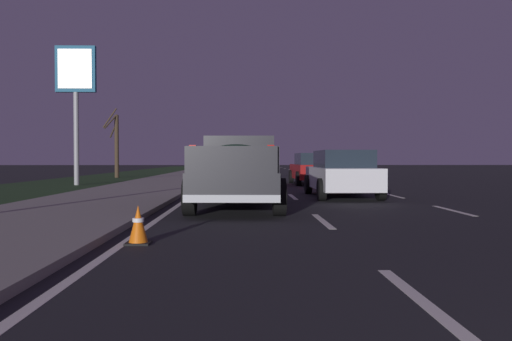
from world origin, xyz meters
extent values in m
plane|color=black|center=(27.00, 0.00, 0.00)|extent=(144.00, 144.00, 0.00)
cube|color=gray|center=(27.00, 7.45, 0.06)|extent=(108.00, 4.00, 0.12)
cube|color=#1E3819|center=(27.00, 12.45, 0.00)|extent=(108.00, 6.00, 0.01)
cube|color=silver|center=(11.07, -1.75, 0.00)|extent=(2.40, 0.14, 0.01)
cube|color=silver|center=(16.09, -1.75, 0.00)|extent=(2.40, 0.14, 0.01)
cube|color=silver|center=(21.97, -1.75, 0.00)|extent=(2.40, 0.14, 0.01)
cube|color=silver|center=(28.11, -1.75, 0.00)|extent=(2.40, 0.14, 0.01)
cube|color=silver|center=(33.35, -1.75, 0.00)|extent=(2.40, 0.14, 0.01)
cube|color=silver|center=(38.56, -1.75, 0.00)|extent=(2.40, 0.14, 0.01)
cube|color=silver|center=(43.71, -1.75, 0.00)|extent=(2.40, 0.14, 0.01)
cube|color=silver|center=(50.02, -1.75, 0.00)|extent=(2.40, 0.14, 0.01)
cube|color=silver|center=(56.68, -1.75, 0.00)|extent=(2.40, 0.14, 0.01)
cube|color=silver|center=(63.29, -1.75, 0.00)|extent=(2.40, 0.14, 0.01)
cube|color=silver|center=(69.78, -1.75, 0.00)|extent=(2.40, 0.14, 0.01)
cube|color=silver|center=(75.68, -1.75, 0.00)|extent=(2.40, 0.14, 0.01)
cube|color=silver|center=(3.44, 1.75, 0.00)|extent=(2.40, 0.14, 0.01)
cube|color=silver|center=(9.12, 1.75, 0.00)|extent=(2.40, 0.14, 0.01)
cube|color=silver|center=(15.53, 1.75, 0.00)|extent=(2.40, 0.14, 0.01)
cube|color=silver|center=(22.04, 1.75, 0.00)|extent=(2.40, 0.14, 0.01)
cube|color=silver|center=(28.54, 1.75, 0.00)|extent=(2.40, 0.14, 0.01)
cube|color=silver|center=(34.94, 1.75, 0.00)|extent=(2.40, 0.14, 0.01)
cube|color=silver|center=(39.96, 1.75, 0.00)|extent=(2.40, 0.14, 0.01)
cube|color=silver|center=(46.29, 1.75, 0.00)|extent=(2.40, 0.14, 0.01)
cube|color=silver|center=(51.49, 1.75, 0.00)|extent=(2.40, 0.14, 0.01)
cube|color=silver|center=(58.41, 1.75, 0.00)|extent=(2.40, 0.14, 0.01)
cube|color=silver|center=(63.80, 1.75, 0.00)|extent=(2.40, 0.14, 0.01)
cube|color=silver|center=(70.64, 1.75, 0.00)|extent=(2.40, 0.14, 0.01)
cube|color=silver|center=(76.37, 1.75, 0.00)|extent=(2.40, 0.14, 0.01)
cube|color=silver|center=(27.00, 5.15, 0.00)|extent=(108.00, 0.14, 0.01)
cube|color=#232328|center=(11.90, 3.50, 0.67)|extent=(5.47, 2.21, 0.60)
cube|color=#232328|center=(13.09, 3.45, 1.42)|extent=(2.23, 1.92, 0.90)
cube|color=#1E2833|center=(12.04, 3.49, 1.47)|extent=(0.10, 1.44, 0.50)
cube|color=#232328|center=(10.86, 4.48, 1.25)|extent=(3.02, 0.20, 0.56)
cube|color=#232328|center=(10.78, 2.60, 1.25)|extent=(3.02, 0.20, 0.56)
cube|color=#232328|center=(9.24, 3.60, 1.25)|extent=(0.15, 1.88, 0.56)
cube|color=silver|center=(9.24, 3.60, 0.45)|extent=(0.20, 2.00, 0.16)
cube|color=red|center=(9.28, 4.40, 1.45)|extent=(0.07, 0.14, 0.20)
cube|color=red|center=(9.22, 2.80, 1.45)|extent=(0.07, 0.14, 0.20)
ellipsoid|color=#193823|center=(10.82, 3.54, 1.29)|extent=(2.65, 1.62, 0.64)
sphere|color=silver|center=(11.33, 3.88, 1.15)|extent=(0.40, 0.40, 0.40)
sphere|color=beige|center=(10.21, 3.27, 1.13)|extent=(0.34, 0.34, 0.34)
cylinder|color=black|center=(13.72, 4.43, 0.42)|extent=(0.84, 0.28, 0.84)
cylinder|color=black|center=(13.64, 2.43, 0.42)|extent=(0.84, 0.28, 0.84)
cylinder|color=black|center=(10.16, 4.57, 0.42)|extent=(0.84, 0.28, 0.84)
cylinder|color=black|center=(10.08, 2.57, 0.42)|extent=(0.84, 0.28, 0.84)
cube|color=maroon|center=(23.79, -0.02, 0.63)|extent=(4.44, 1.90, 0.70)
cube|color=#1E2833|center=(23.54, -0.03, 1.26)|extent=(2.50, 1.64, 0.56)
cylinder|color=black|center=(25.27, 0.91, 0.34)|extent=(0.68, 0.22, 0.68)
cylinder|color=black|center=(25.31, -0.89, 0.34)|extent=(0.68, 0.22, 0.68)
cylinder|color=black|center=(22.28, 0.84, 0.34)|extent=(0.68, 0.22, 0.68)
cylinder|color=black|center=(22.32, -0.96, 0.34)|extent=(0.68, 0.22, 0.68)
cube|color=red|center=(21.64, -0.07, 0.68)|extent=(0.11, 1.51, 0.10)
cube|color=silver|center=(15.49, 0.14, 0.63)|extent=(4.42, 1.84, 0.70)
cube|color=#1E2833|center=(15.24, 0.14, 1.26)|extent=(2.48, 1.60, 0.56)
cylinder|color=black|center=(16.98, 1.05, 0.34)|extent=(0.68, 0.22, 0.68)
cylinder|color=black|center=(17.00, -0.75, 0.34)|extent=(0.68, 0.22, 0.68)
cylinder|color=black|center=(13.99, 1.03, 0.34)|extent=(0.68, 0.22, 0.68)
cylinder|color=black|center=(14.01, -0.77, 0.34)|extent=(0.68, 0.22, 0.68)
cube|color=red|center=(13.34, 0.12, 0.68)|extent=(0.09, 1.51, 0.10)
cylinder|color=#99999E|center=(23.10, 11.43, 3.32)|extent=(0.24, 0.24, 6.65)
cube|color=navy|center=(23.10, 11.43, 5.55)|extent=(0.24, 1.90, 2.20)
cube|color=silver|center=(22.97, 11.43, 5.55)|extent=(0.04, 1.60, 1.87)
cylinder|color=#423323|center=(32.60, 11.96, 2.09)|extent=(0.28, 0.28, 4.19)
cylinder|color=#423323|center=(32.08, 12.19, 3.73)|extent=(1.09, 0.62, 1.06)
cylinder|color=#423323|center=(33.14, 12.29, 3.25)|extent=(1.09, 0.83, 1.11)
cylinder|color=#423323|center=(32.58, 12.39, 3.99)|extent=(0.14, 0.96, 1.34)
cube|color=black|center=(6.45, 4.91, 0.01)|extent=(0.36, 0.36, 0.03)
cone|color=orange|center=(6.45, 4.91, 0.31)|extent=(0.28, 0.28, 0.55)
cylinder|color=white|center=(6.45, 4.91, 0.36)|extent=(0.17, 0.17, 0.06)
camera|label=1|loc=(-0.95, 3.32, 1.27)|focal=34.96mm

